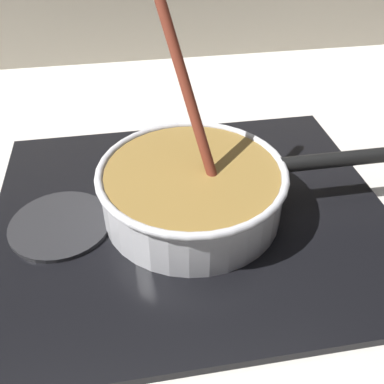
% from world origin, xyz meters
% --- Properties ---
extents(ground, '(2.40, 1.60, 0.04)m').
position_xyz_m(ground, '(0.00, 0.00, -0.02)').
color(ground, beige).
extents(hob_plate, '(0.56, 0.48, 0.01)m').
position_xyz_m(hob_plate, '(0.14, 0.18, 0.01)').
color(hob_plate, black).
rests_on(hob_plate, ground).
extents(burner_ring, '(0.19, 0.19, 0.01)m').
position_xyz_m(burner_ring, '(0.14, 0.18, 0.02)').
color(burner_ring, '#592D0C').
rests_on(burner_ring, hob_plate).
extents(spare_burner, '(0.14, 0.14, 0.01)m').
position_xyz_m(spare_burner, '(-0.05, 0.18, 0.01)').
color(spare_burner, '#262628').
rests_on(spare_burner, hob_plate).
extents(cooking_pan, '(0.43, 0.26, 0.31)m').
position_xyz_m(cooking_pan, '(0.14, 0.18, 0.05)').
color(cooking_pan, silver).
rests_on(cooking_pan, hob_plate).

